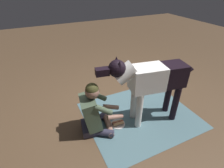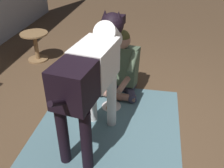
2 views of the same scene
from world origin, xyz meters
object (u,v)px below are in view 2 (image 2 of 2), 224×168
at_px(hot_dog_on_plate, 111,105).
at_px(large_dog, 93,69).
at_px(round_side_table, 36,44).
at_px(person_sitting_on_floor, 121,68).

bearing_deg(hot_dog_on_plate, large_dog, 170.35).
relative_size(hot_dog_on_plate, round_side_table, 0.51).
bearing_deg(round_side_table, person_sitting_on_floor, -114.93).
distance_m(person_sitting_on_floor, large_dog, 1.00).
height_order(large_dog, hot_dog_on_plate, large_dog).
xyz_separation_m(person_sitting_on_floor, hot_dog_on_plate, (-0.39, 0.07, -0.34)).
bearing_deg(large_dog, round_side_table, 41.24).
relative_size(large_dog, round_side_table, 3.25).
bearing_deg(round_side_table, hot_dog_on_plate, -126.61).
bearing_deg(hot_dog_on_plate, round_side_table, 53.39).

